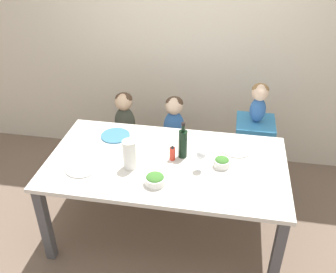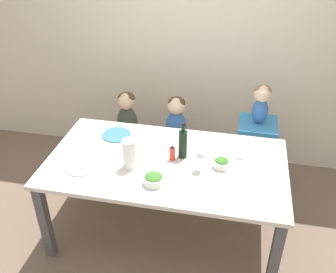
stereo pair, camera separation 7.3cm
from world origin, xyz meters
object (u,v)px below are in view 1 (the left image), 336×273
at_px(person_child_center, 174,118).
at_px(salad_bowl_large, 155,179).
at_px(dinner_plate_front_left, 82,168).
at_px(wine_bottle, 183,143).
at_px(wine_glass_near, 201,155).
at_px(chair_right_highchair, 254,136).
at_px(paper_towel_roll, 130,154).
at_px(person_baby_right, 259,99).
at_px(dinner_plate_back_right, 236,149).
at_px(dinner_plate_back_left, 115,136).
at_px(salad_bowl_small, 222,162).
at_px(chair_far_center, 174,147).
at_px(person_child_left, 124,114).
at_px(chair_far_left, 126,143).

xyz_separation_m(person_child_center, salad_bowl_large, (0.03, -1.03, 0.07)).
relative_size(person_child_center, dinner_plate_front_left, 1.94).
xyz_separation_m(wine_bottle, wine_glass_near, (0.16, -0.15, 0.00)).
distance_m(chair_right_highchair, paper_towel_roll, 1.32).
bearing_deg(chair_right_highchair, dinner_plate_front_left, -144.11).
xyz_separation_m(person_baby_right, dinner_plate_back_right, (-0.17, -0.49, -0.23)).
height_order(dinner_plate_back_left, dinner_plate_back_right, same).
relative_size(wine_bottle, paper_towel_roll, 1.32).
height_order(person_child_center, salad_bowl_small, person_child_center).
distance_m(chair_right_highchair, salad_bowl_large, 1.28).
xyz_separation_m(salad_bowl_large, salad_bowl_small, (0.46, 0.29, 0.00)).
bearing_deg(salad_bowl_large, salad_bowl_small, 32.65).
bearing_deg(person_child_center, chair_far_center, -90.00).
distance_m(person_child_center, dinner_plate_back_right, 0.77).
height_order(person_baby_right, wine_bottle, person_baby_right).
relative_size(paper_towel_roll, dinner_plate_front_left, 0.94).
bearing_deg(dinner_plate_back_right, chair_far_center, 140.47).
height_order(chair_far_center, wine_bottle, wine_bottle).
relative_size(dinner_plate_front_left, dinner_plate_back_left, 1.00).
height_order(person_baby_right, dinner_plate_back_right, person_baby_right).
xyz_separation_m(person_baby_right, wine_bottle, (-0.59, -0.66, -0.11)).
bearing_deg(dinner_plate_back_left, chair_right_highchair, 20.99).
distance_m(chair_right_highchair, salad_bowl_small, 0.81).
distance_m(person_child_center, salad_bowl_small, 0.89).
relative_size(chair_right_highchair, salad_bowl_small, 6.04).
xyz_separation_m(chair_far_center, chair_right_highchair, (0.76, 0.00, 0.21)).
height_order(paper_towel_roll, dinner_plate_back_right, paper_towel_roll).
distance_m(salad_bowl_small, dinner_plate_front_left, 1.06).
xyz_separation_m(chair_right_highchair, wine_glass_near, (-0.43, -0.80, 0.28)).
bearing_deg(dinner_plate_back_left, paper_towel_roll, -59.31).
xyz_separation_m(person_child_left, wine_glass_near, (0.82, -0.81, 0.16)).
height_order(chair_right_highchair, dinner_plate_front_left, dinner_plate_front_left).
relative_size(salad_bowl_small, dinner_plate_back_right, 0.50).
height_order(salad_bowl_small, dinner_plate_front_left, salad_bowl_small).
xyz_separation_m(chair_far_left, person_baby_right, (1.25, 0.00, 0.60)).
xyz_separation_m(chair_right_highchair, dinner_plate_back_left, (-1.20, -0.46, 0.16)).
distance_m(salad_bowl_small, dinner_plate_back_right, 0.27).
height_order(chair_far_left, person_child_center, person_child_center).
relative_size(salad_bowl_large, dinner_plate_front_left, 0.61).
height_order(chair_far_center, salad_bowl_large, salad_bowl_large).
relative_size(paper_towel_roll, salad_bowl_small, 1.88).
bearing_deg(chair_far_center, dinner_plate_back_right, -39.53).
height_order(chair_right_highchair, dinner_plate_back_right, dinner_plate_back_right).
bearing_deg(dinner_plate_back_right, chair_far_left, 155.65).
xyz_separation_m(chair_right_highchair, wine_bottle, (-0.59, -0.66, 0.28)).
xyz_separation_m(person_child_left, person_child_center, (0.49, 0.00, 0.00)).
xyz_separation_m(person_child_left, dinner_plate_back_left, (0.05, -0.46, 0.04)).
distance_m(person_child_left, person_child_center, 0.49).
height_order(wine_glass_near, dinner_plate_front_left, wine_glass_near).
height_order(wine_glass_near, dinner_plate_back_right, wine_glass_near).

